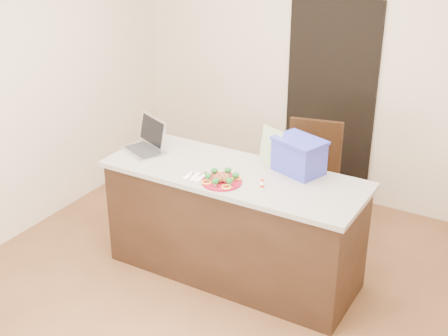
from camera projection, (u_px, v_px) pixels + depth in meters
The scene contains 16 objects.
ground at pixel (218, 287), 4.98m from camera, with size 4.00×4.00×0.00m, color brown.
room_shell at pixel (217, 94), 4.29m from camera, with size 4.00×4.00×4.00m.
doorway at pixel (330, 101), 6.06m from camera, with size 0.90×0.02×2.00m, color black.
island at pixel (234, 224), 4.98m from camera, with size 2.06×0.76×0.92m.
plate at pixel (222, 181), 4.61m from camera, with size 0.30×0.30×0.02m.
meatballs at pixel (222, 178), 4.61m from camera, with size 0.12×0.12×0.04m.
broccoli at pixel (222, 176), 4.59m from camera, with size 0.24×0.26×0.04m.
pepper_rings at pixel (222, 180), 4.61m from camera, with size 0.24×0.24×0.01m.
napkin at pixel (195, 176), 4.71m from camera, with size 0.13×0.13×0.01m, color white.
fork at pixel (193, 175), 4.72m from camera, with size 0.04×0.14×0.00m.
knife at pixel (197, 177), 4.68m from camera, with size 0.02×0.21×0.01m.
yogurt_bottle at pixel (262, 185), 4.52m from camera, with size 0.03×0.03×0.07m.
laptop at pixel (148, 141), 5.16m from camera, with size 0.44×0.43×0.26m.
leaflet at pixel (271, 148), 4.82m from camera, with size 0.22×0.00×0.31m, color silver.
blue_box at pixel (299, 155), 4.73m from camera, with size 0.44×0.38×0.27m.
chair at pixel (309, 172), 5.52m from camera, with size 0.56×0.57×1.06m.
Camera 1 is at (2.10, -3.52, 2.98)m, focal length 50.00 mm.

